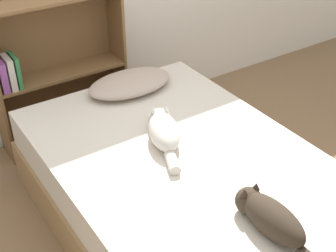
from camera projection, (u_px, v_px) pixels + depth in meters
ground_plane at (182, 227)px, 2.76m from camera, size 8.00×8.00×0.00m
bed at (182, 193)px, 2.61m from camera, size 1.31×1.92×0.54m
pillow at (130, 83)px, 3.02m from camera, size 0.57×0.34×0.10m
cat_light at (163, 130)px, 2.53m from camera, size 0.27×0.47×0.15m
cat_dark at (269, 217)px, 1.98m from camera, size 0.15×0.52×0.15m
bookshelf at (54, 70)px, 3.27m from camera, size 0.92×0.26×1.07m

